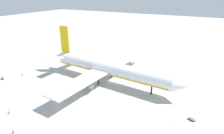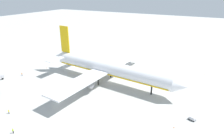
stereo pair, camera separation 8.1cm
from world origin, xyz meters
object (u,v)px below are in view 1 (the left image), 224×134
ground_worker_2 (9,112)px  traffic_cone_0 (174,127)px  ground_worker_0 (13,131)px  traffic_cone_2 (47,68)px  ground_worker_3 (22,74)px  baggage_cart_2 (192,118)px  traffic_cone_1 (204,75)px  airliner (108,68)px

ground_worker_2 → traffic_cone_0: size_ratio=3.16×
ground_worker_0 → traffic_cone_2: (-33.45, 47.13, -0.64)m
ground_worker_3 → traffic_cone_2: bearing=76.6°
ground_worker_0 → ground_worker_3: ground_worker_0 is taller
ground_worker_3 → baggage_cart_2: bearing=1.6°
ground_worker_2 → traffic_cone_1: bearing=50.7°
ground_worker_2 → traffic_cone_2: (-22.39, 40.73, -0.61)m
airliner → traffic_cone_1: size_ratio=138.06×
airliner → traffic_cone_2: (-41.18, -1.29, -7.09)m
baggage_cart_2 → ground_worker_2: bearing=-154.7°
ground_worker_3 → ground_worker_2: bearing=-45.6°
ground_worker_0 → traffic_cone_0: ground_worker_0 is taller
baggage_cart_2 → ground_worker_2: 67.56m
traffic_cone_0 → traffic_cone_2: size_ratio=1.00×
traffic_cone_2 → traffic_cone_1: bearing=22.0°
ground_worker_0 → traffic_cone_0: 53.08m
airliner → ground_worker_3: bearing=-160.6°
ground_worker_3 → ground_worker_0: bearing=-41.6°
airliner → ground_worker_0: size_ratio=42.43×
airliner → traffic_cone_0: size_ratio=138.06×
ground_worker_2 → traffic_cone_1: size_ratio=3.16×
baggage_cart_2 → ground_worker_2: (-61.10, -28.83, 0.16)m
airliner → baggage_cart_2: (42.31, -13.19, -6.65)m
baggage_cart_2 → traffic_cone_2: 84.34m
ground_worker_3 → traffic_cone_1: (86.63, 48.06, -0.64)m
baggage_cart_2 → traffic_cone_0: (-4.75, -7.57, -0.45)m
airliner → traffic_cone_0: bearing=-28.9°
ground_worker_0 → ground_worker_2: ground_worker_0 is taller
airliner → traffic_cone_0: airliner is taller
ground_worker_2 → traffic_cone_0: bearing=20.7°
traffic_cone_0 → traffic_cone_1: 53.31m
traffic_cone_0 → traffic_cone_1: (4.46, 53.12, 0.00)m
airliner → baggage_cart_2: bearing=-17.3°
baggage_cart_2 → traffic_cone_2: baggage_cart_2 is taller
airliner → ground_worker_2: 46.48m
traffic_cone_0 → ground_worker_3: bearing=176.5°
airliner → traffic_cone_1: 53.52m
airliner → traffic_cone_2: size_ratio=138.06×
baggage_cart_2 → traffic_cone_0: 8.95m
traffic_cone_0 → airliner: bearing=151.1°
traffic_cone_0 → traffic_cone_2: (-78.74, 19.47, 0.00)m
ground_worker_0 → ground_worker_3: size_ratio=1.00×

